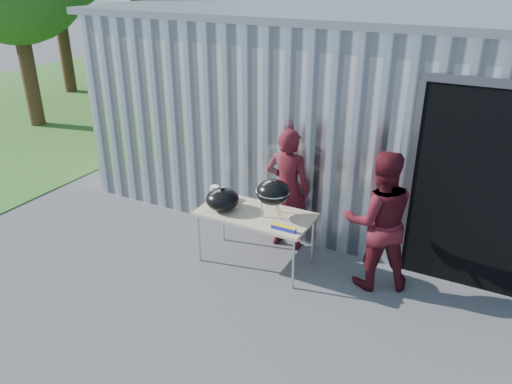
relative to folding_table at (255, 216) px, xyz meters
The scene contains 11 objects.
ground 1.20m from the folding_table, 109.10° to the right, with size 80.00×80.00×0.00m, color #434346.
building 3.81m from the folding_table, 80.74° to the left, with size 8.20×6.20×3.10m.
grass_patch 10.64m from the folding_table, 151.37° to the left, with size 10.00×12.00×0.02m, color #2D591E.
folding_table is the anchor object (origin of this frame).
kettle_grill 0.52m from the folding_table, ahead, with size 0.44×0.44×0.94m.
grill_lid 0.48m from the folding_table, 167.10° to the right, with size 0.44×0.44×0.32m.
paper_towels 0.61m from the folding_table, behind, with size 0.12×0.12×0.28m, color white.
white_tub 0.59m from the folding_table, 160.99° to the left, with size 0.20×0.15×0.10m, color white.
foil_box 0.58m from the folding_table, 25.72° to the right, with size 0.32×0.05×0.06m.
person_cook 0.67m from the folding_table, 74.74° to the left, with size 0.64×0.42×1.75m, color #4B1017.
person_bystander 1.57m from the folding_table, ahead, with size 0.87×0.67×1.78m, color #4B1017.
Camera 1 is at (3.01, -4.20, 3.70)m, focal length 35.00 mm.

